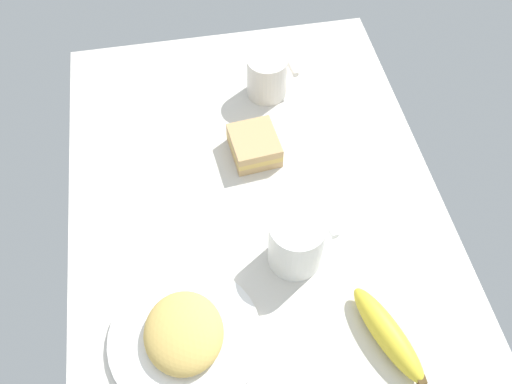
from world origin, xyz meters
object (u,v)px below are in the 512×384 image
object	(u,v)px
coffee_mug_black	(267,76)
plate_of_food	(184,335)
sandwich_main	(254,145)
coffee_mug_milky	(296,242)
banana	(388,334)

from	to	relation	value
coffee_mug_black	plate_of_food	bearing A→B (deg)	-24.27
coffee_mug_black	sandwich_main	xyz separation A→B (cm)	(14.96, -5.27, -2.24)
coffee_mug_milky	banana	xyz separation A→B (cm)	(15.66, 10.26, -3.05)
sandwich_main	banana	world-z (taller)	sandwich_main
coffee_mug_milky	sandwich_main	bearing A→B (deg)	-173.62
coffee_mug_black	coffee_mug_milky	xyz separation A→B (cm)	(37.59, -2.74, 0.60)
plate_of_food	coffee_mug_black	distance (cm)	52.65
sandwich_main	banana	distance (cm)	40.37
sandwich_main	plate_of_food	bearing A→B (deg)	-26.36
coffee_mug_milky	coffee_mug_black	bearing A→B (deg)	175.83
coffee_mug_black	coffee_mug_milky	size ratio (longest dim) A/B	0.90
plate_of_food	banana	xyz separation A→B (cm)	(5.33, 29.12, 0.34)
coffee_mug_black	sandwich_main	world-z (taller)	coffee_mug_black
plate_of_food	coffee_mug_black	world-z (taller)	coffee_mug_black
coffee_mug_black	banana	size ratio (longest dim) A/B	0.60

